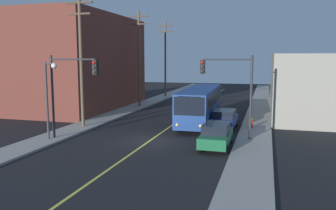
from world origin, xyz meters
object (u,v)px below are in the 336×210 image
Objects in this scene: traffic_signal_right_corner at (229,81)px; fire_hydrant at (251,123)px; utility_pole_near at (81,56)px; utility_pole_mid at (139,55)px; street_lamp_left at (49,89)px; city_bus at (200,103)px; utility_pole_far at (165,56)px; parked_car_blue at (225,119)px; traffic_signal_left_corner at (71,81)px; parked_car_green at (216,135)px.

fire_hydrant is (1.44, 4.26, -3.72)m from traffic_signal_right_corner.
utility_pole_near is 0.97× the size of utility_pole_mid.
street_lamp_left is at bearing -89.85° from utility_pole_mid.
fire_hydrant is at bearing -21.04° from city_bus.
street_lamp_left is (0.14, -29.71, -2.56)m from utility_pole_far.
city_bus is 3.43m from parked_car_blue.
utility_pole_near is 0.97× the size of utility_pole_far.
traffic_signal_left_corner is at bearing -86.95° from utility_pole_far.
street_lamp_left is (0.26, -4.99, -2.38)m from utility_pole_near.
fire_hydrant is at bearing 31.82° from traffic_signal_left_corner.
utility_pole_mid is 1.89× the size of traffic_signal_right_corner.
fire_hydrant is (13.73, -10.05, -5.75)m from utility_pole_mid.
city_bus is 11.37m from utility_pole_near.
parked_car_green is 0.80× the size of street_lamp_left.
utility_pole_far is (0.12, 24.72, 0.17)m from utility_pole_near.
city_bus is at bearing 47.74° from street_lamp_left.
city_bus is 2.22× the size of street_lamp_left.
city_bus is at bearing 107.44° from parked_car_green.
street_lamp_left is (-12.24, -3.89, -0.56)m from traffic_signal_right_corner.
utility_pole_far reaches higher than parked_car_blue.
utility_pole_far is 29.82m from street_lamp_left.
city_bus is 2.04× the size of traffic_signal_right_corner.
street_lamp_left is at bearing -149.22° from fire_hydrant.
parked_car_green is at bearing -88.31° from parked_car_blue.
utility_pole_near is at bearing 163.44° from parked_car_green.
traffic_signal_right_corner is at bearing -64.39° from utility_pole_far.
parked_car_green is at bearing 6.99° from street_lamp_left.
street_lamp_left is at bearing -145.93° from parked_car_blue.
utility_pole_near is 5.53m from street_lamp_left.
parked_car_blue is 0.39× the size of utility_pole_mid.
city_bus is 1.09× the size of utility_pole_far.
utility_pole_mid is at bearing 143.78° from fire_hydrant.
parked_car_blue is at bearing 91.69° from parked_car_green.
traffic_signal_left_corner and traffic_signal_right_corner have the same top height.
utility_pole_near reaches higher than fire_hydrant.
traffic_signal_right_corner is at bearing -108.68° from fire_hydrant.
fire_hydrant is at bearing 73.57° from parked_car_green.
fire_hydrant is at bearing 9.45° from parked_car_blue.
street_lamp_left is (-11.70, -1.43, 2.90)m from parked_car_green.
parked_car_green and parked_car_blue have the same top height.
traffic_signal_right_corner is 7.14× the size of fire_hydrant.
utility_pole_mid is 18.38m from street_lamp_left.
parked_car_blue is at bearing 13.37° from utility_pole_near.
parked_car_blue is 5.26m from traffic_signal_right_corner.
utility_pole_far is at bearing 93.05° from traffic_signal_left_corner.
city_bus is 2.75× the size of parked_car_blue.
traffic_signal_right_corner reaches higher than parked_car_blue.
utility_pole_mid reaches higher than street_lamp_left.
traffic_signal_right_corner is 5.83m from fire_hydrant.
utility_pole_mid is 2.06× the size of street_lamp_left.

